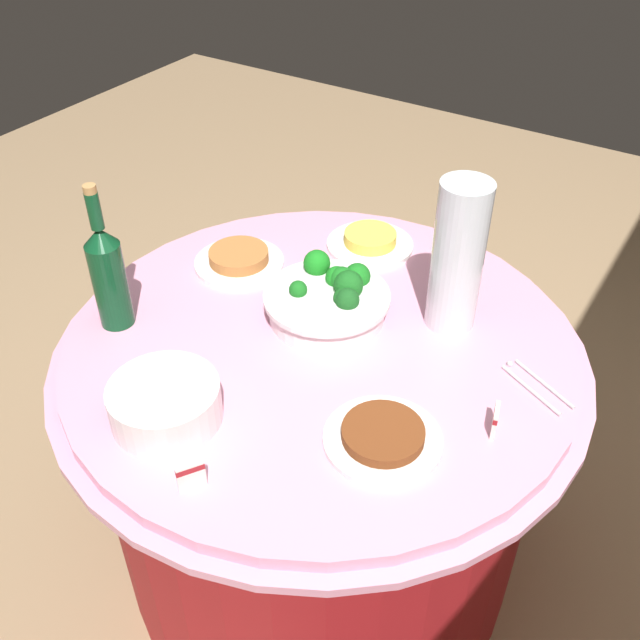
# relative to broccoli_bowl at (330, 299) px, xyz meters

# --- Properties ---
(ground_plane) EXTENTS (6.00, 6.00, 0.00)m
(ground_plane) POSITION_rel_broccoli_bowl_xyz_m (0.08, 0.03, -0.78)
(ground_plane) COLOR #9E7F5B
(buffet_table) EXTENTS (1.16, 1.16, 0.74)m
(buffet_table) POSITION_rel_broccoli_bowl_xyz_m (0.08, 0.03, -0.41)
(buffet_table) COLOR maroon
(buffet_table) RESTS_ON ground_plane
(broccoli_bowl) EXTENTS (0.28, 0.28, 0.11)m
(broccoli_bowl) POSITION_rel_broccoli_bowl_xyz_m (0.00, 0.00, 0.00)
(broccoli_bowl) COLOR white
(broccoli_bowl) RESTS_ON buffet_table
(plate_stack) EXTENTS (0.21, 0.21, 0.08)m
(plate_stack) POSITION_rel_broccoli_bowl_xyz_m (0.44, -0.09, -0.00)
(plate_stack) COLOR white
(plate_stack) RESTS_ON buffet_table
(wine_bottle) EXTENTS (0.07, 0.07, 0.34)m
(wine_bottle) POSITION_rel_broccoli_bowl_xyz_m (0.27, -0.38, 0.09)
(wine_bottle) COLOR #0D4222
(wine_bottle) RESTS_ON buffet_table
(decorative_fruit_vase) EXTENTS (0.11, 0.11, 0.34)m
(decorative_fruit_vase) POSITION_rel_broccoli_bowl_xyz_m (-0.12, 0.24, 0.11)
(decorative_fruit_vase) COLOR silver
(decorative_fruit_vase) RESTS_ON buffet_table
(serving_tongs) EXTENTS (0.11, 0.16, 0.01)m
(serving_tongs) POSITION_rel_broccoli_bowl_xyz_m (-0.02, 0.47, -0.04)
(serving_tongs) COLOR silver
(serving_tongs) RESTS_ON buffet_table
(food_plate_stir_fry) EXTENTS (0.22, 0.22, 0.03)m
(food_plate_stir_fry) POSITION_rel_broccoli_bowl_xyz_m (0.27, 0.28, -0.03)
(food_plate_stir_fry) COLOR white
(food_plate_stir_fry) RESTS_ON buffet_table
(food_plate_fried_egg) EXTENTS (0.22, 0.22, 0.04)m
(food_plate_fried_egg) POSITION_rel_broccoli_bowl_xyz_m (-0.30, -0.06, -0.03)
(food_plate_fried_egg) COLOR white
(food_plate_fried_egg) RESTS_ON buffet_table
(food_plate_peanuts) EXTENTS (0.22, 0.22, 0.04)m
(food_plate_peanuts) POSITION_rel_broccoli_bowl_xyz_m (-0.05, -0.29, -0.03)
(food_plate_peanuts) COLOR white
(food_plate_peanuts) RESTS_ON buffet_table
(label_placard_front) EXTENTS (0.05, 0.03, 0.05)m
(label_placard_front) POSITION_rel_broccoli_bowl_xyz_m (0.54, 0.06, -0.01)
(label_placard_front) COLOR white
(label_placard_front) RESTS_ON buffet_table
(label_placard_mid) EXTENTS (0.05, 0.02, 0.05)m
(label_placard_mid) POSITION_rel_broccoli_bowl_xyz_m (0.14, 0.44, -0.01)
(label_placard_mid) COLOR white
(label_placard_mid) RESTS_ON buffet_table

